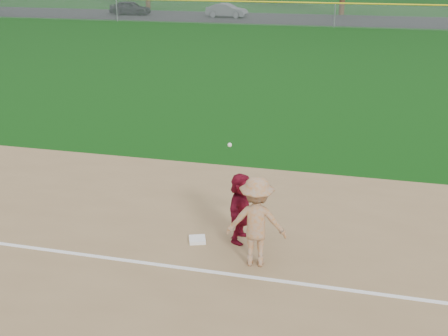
% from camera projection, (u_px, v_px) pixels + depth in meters
% --- Properties ---
extents(ground, '(160.00, 160.00, 0.00)m').
position_uv_depth(ground, '(206.00, 251.00, 11.67)').
color(ground, '#0D3E0B').
rests_on(ground, ground).
extents(foul_line, '(60.00, 0.10, 0.01)m').
position_uv_depth(foul_line, '(195.00, 270.00, 10.93)').
color(foul_line, white).
rests_on(foul_line, infield_dirt).
extents(parking_asphalt, '(120.00, 10.00, 0.01)m').
position_uv_depth(parking_asphalt, '(338.00, 20.00, 53.37)').
color(parking_asphalt, black).
rests_on(parking_asphalt, ground).
extents(first_base, '(0.44, 0.44, 0.08)m').
position_uv_depth(first_base, '(197.00, 240.00, 12.01)').
color(first_base, white).
rests_on(first_base, infield_dirt).
extents(base_runner, '(0.68, 1.47, 1.53)m').
position_uv_depth(base_runner, '(241.00, 207.00, 11.83)').
color(base_runner, maroon).
rests_on(base_runner, infield_dirt).
extents(car_left, '(4.27, 1.87, 1.43)m').
position_uv_depth(car_left, '(130.00, 8.00, 57.65)').
color(car_left, black).
rests_on(car_left, parking_asphalt).
extents(car_mid, '(4.19, 1.83, 1.34)m').
position_uv_depth(car_mid, '(227.00, 10.00, 55.30)').
color(car_mid, '#585A5F').
rests_on(car_mid, parking_asphalt).
extents(first_base_play, '(1.26, 0.81, 2.40)m').
position_uv_depth(first_base_play, '(256.00, 222.00, 10.85)').
color(first_base_play, gray).
rests_on(first_base_play, infield_dirt).
extents(outfield_fence, '(110.00, 0.12, 110.00)m').
position_uv_depth(outfield_fence, '(336.00, 4.00, 47.23)').
color(outfield_fence, '#999EA0').
rests_on(outfield_fence, ground).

